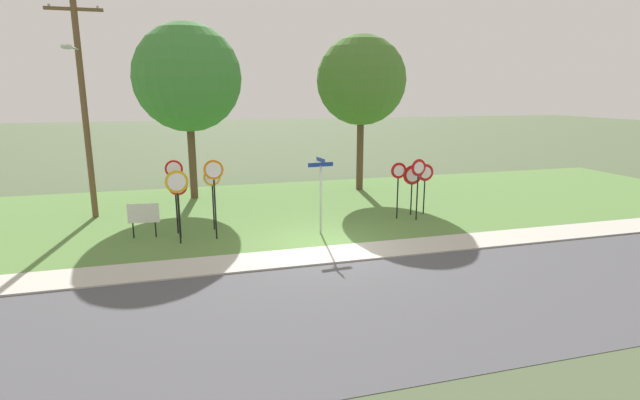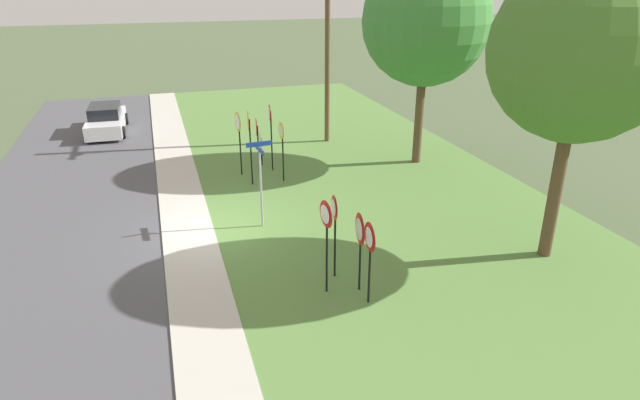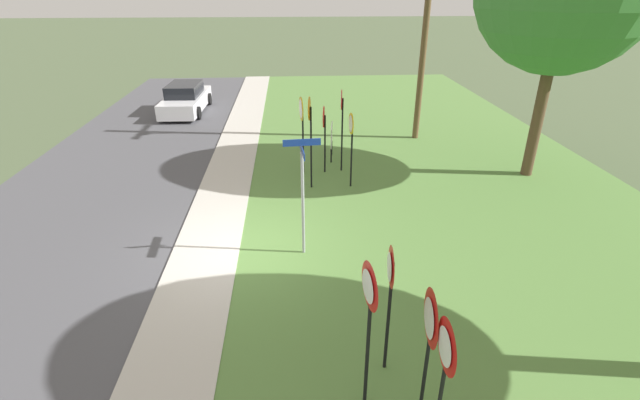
% 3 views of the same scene
% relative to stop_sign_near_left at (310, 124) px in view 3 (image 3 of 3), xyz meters
% --- Properties ---
extents(ground_plane, '(160.00, 160.00, 0.00)m').
position_rel_stop_sign_near_left_xyz_m(ground_plane, '(3.57, -1.89, -2.09)').
color(ground_plane, '#4C5B3D').
extents(road_asphalt, '(44.00, 6.40, 0.01)m').
position_rel_stop_sign_near_left_xyz_m(road_asphalt, '(3.57, -6.69, -2.09)').
color(road_asphalt, '#4C4C51').
rests_on(road_asphalt, ground_plane).
extents(sidewalk_strip, '(44.00, 1.60, 0.06)m').
position_rel_stop_sign_near_left_xyz_m(sidewalk_strip, '(3.57, -2.69, -2.06)').
color(sidewalk_strip, '#BCB7AD').
rests_on(sidewalk_strip, ground_plane).
extents(grass_median, '(44.00, 12.00, 0.04)m').
position_rel_stop_sign_near_left_xyz_m(grass_median, '(3.57, 4.11, -2.07)').
color(grass_median, '#567F3D').
rests_on(grass_median, ground_plane).
extents(stop_sign_near_left, '(0.68, 0.13, 2.84)m').
position_rel_stop_sign_near_left_xyz_m(stop_sign_near_left, '(0.00, 0.00, 0.00)').
color(stop_sign_near_left, black).
rests_on(stop_sign_near_left, grass_median).
extents(stop_sign_near_right, '(0.63, 0.11, 2.74)m').
position_rel_stop_sign_near_left_xyz_m(stop_sign_near_right, '(-1.33, 1.09, -0.10)').
color(stop_sign_near_right, black).
rests_on(stop_sign_near_right, grass_median).
extents(stop_sign_far_left, '(0.68, 0.13, 2.25)m').
position_rel_stop_sign_near_left_xyz_m(stop_sign_far_left, '(-1.24, 0.51, -0.43)').
color(stop_sign_far_left, black).
rests_on(stop_sign_far_left, grass_median).
extents(stop_sign_far_center, '(0.77, 0.12, 2.56)m').
position_rel_stop_sign_near_left_xyz_m(stop_sign_far_center, '(-1.24, -0.21, -0.18)').
color(stop_sign_far_center, black).
rests_on(stop_sign_far_center, grass_median).
extents(stop_sign_far_right, '(0.64, 0.11, 2.35)m').
position_rel_stop_sign_near_left_xyz_m(stop_sign_far_right, '(-0.00, 1.24, -0.37)').
color(stop_sign_far_right, black).
rests_on(stop_sign_far_right, grass_median).
extents(yield_sign_near_left, '(0.73, 0.10, 2.17)m').
position_rel_stop_sign_near_left_xyz_m(yield_sign_near_left, '(8.83, 1.24, -0.45)').
color(yield_sign_near_left, black).
rests_on(yield_sign_near_left, grass_median).
extents(yield_sign_near_right, '(0.66, 0.11, 2.34)m').
position_rel_stop_sign_near_left_xyz_m(yield_sign_near_right, '(7.40, 0.84, -0.32)').
color(yield_sign_near_right, black).
rests_on(yield_sign_near_right, grass_median).
extents(yield_sign_far_left, '(0.69, 0.13, 2.52)m').
position_rel_stop_sign_near_left_xyz_m(yield_sign_far_left, '(8.06, 0.40, -0.18)').
color(yield_sign_far_left, black).
rests_on(yield_sign_far_left, grass_median).
extents(yield_sign_far_right, '(0.83, 0.12, 2.14)m').
position_rel_stop_sign_near_left_xyz_m(yield_sign_far_right, '(8.23, 1.23, -0.47)').
color(yield_sign_far_right, black).
rests_on(yield_sign_far_right, grass_median).
extents(street_name_post, '(0.96, 0.81, 2.82)m').
position_rel_stop_sign_near_left_xyz_m(street_name_post, '(3.76, -0.35, -0.37)').
color(street_name_post, '#9EA0A8').
rests_on(street_name_post, grass_median).
extents(utility_pole, '(2.10, 2.43, 9.36)m').
position_rel_stop_sign_near_left_xyz_m(utility_pole, '(-4.69, 4.41, 2.98)').
color(utility_pole, brown).
rests_on(utility_pole, grass_median).
extents(notice_board, '(1.10, 0.16, 1.25)m').
position_rel_stop_sign_near_left_xyz_m(notice_board, '(-2.48, 0.88, -1.22)').
color(notice_board, black).
rests_on(notice_board, grass_median).
extents(parked_hatchback_near, '(4.56, 1.99, 1.39)m').
position_rel_stop_sign_near_left_xyz_m(parked_hatchback_near, '(-9.61, -5.70, -1.45)').
color(parked_hatchback_near, silver).
rests_on(parked_hatchback_near, road_asphalt).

